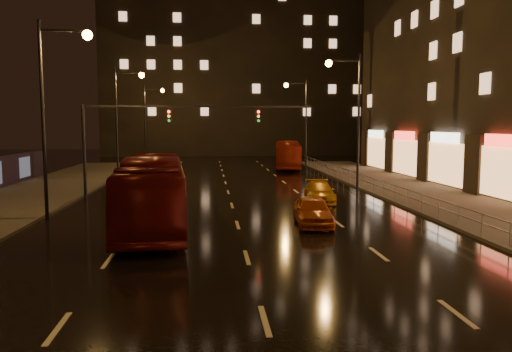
# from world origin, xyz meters

# --- Properties ---
(ground) EXTENTS (140.00, 140.00, 0.00)m
(ground) POSITION_xyz_m (0.00, 20.00, 0.00)
(ground) COLOR black
(ground) RESTS_ON ground
(sidewalk_right) EXTENTS (7.00, 70.00, 0.15)m
(sidewalk_right) POSITION_xyz_m (13.50, 15.00, 0.07)
(sidewalk_right) COLOR #38332D
(sidewalk_right) RESTS_ON ground
(building_distant) EXTENTS (44.00, 16.00, 36.00)m
(building_distant) POSITION_xyz_m (4.00, 72.00, 18.00)
(building_distant) COLOR black
(building_distant) RESTS_ON ground
(traffic_signal) EXTENTS (15.31, 0.32, 6.20)m
(traffic_signal) POSITION_xyz_m (-5.06, 20.00, 4.74)
(traffic_signal) COLOR black
(traffic_signal) RESTS_ON ground
(railing_right) EXTENTS (0.05, 56.00, 1.00)m
(railing_right) POSITION_xyz_m (10.20, 18.00, 0.90)
(railing_right) COLOR #99999E
(railing_right) RESTS_ON sidewalk_right
(bus_red) EXTENTS (3.76, 12.28, 3.37)m
(bus_red) POSITION_xyz_m (-4.04, 9.83, 1.68)
(bus_red) COLOR #5C0D0D
(bus_red) RESTS_ON ground
(bus_curb) EXTENTS (4.04, 11.31, 3.08)m
(bus_curb) POSITION_xyz_m (7.45, 41.59, 1.54)
(bus_curb) COLOR maroon
(bus_curb) RESTS_ON ground
(taxi_near) EXTENTS (2.00, 4.30, 1.43)m
(taxi_near) POSITION_xyz_m (3.64, 9.61, 0.71)
(taxi_near) COLOR #B84A11
(taxi_near) RESTS_ON ground
(taxi_far) EXTENTS (2.36, 4.62, 1.28)m
(taxi_far) POSITION_xyz_m (5.57, 16.84, 0.64)
(taxi_far) COLOR orange
(taxi_far) RESTS_ON ground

